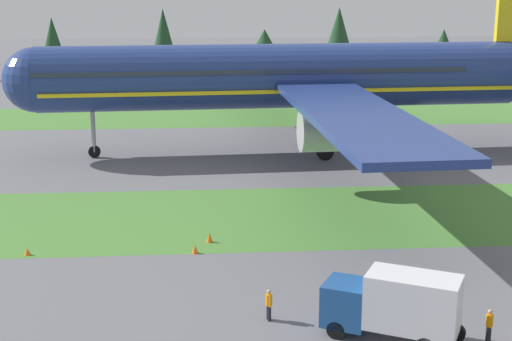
% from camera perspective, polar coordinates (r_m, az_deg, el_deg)
% --- Properties ---
extents(grass_strip_near, '(320.00, 15.45, 0.01)m').
position_cam_1_polar(grass_strip_near, '(57.87, -2.85, -3.51)').
color(grass_strip_near, '#4C8438').
rests_on(grass_strip_near, ground).
extents(grass_strip_far, '(320.00, 15.45, 0.01)m').
position_cam_1_polar(grass_strip_far, '(99.56, -3.49, 4.07)').
color(grass_strip_far, '#4C8438').
rests_on(grass_strip_far, ground).
extents(airliner, '(57.92, 71.42, 22.12)m').
position_cam_1_polar(airliner, '(77.83, 2.97, 7.10)').
color(airliner, navy).
rests_on(airliner, ground).
extents(catering_truck, '(7.24, 5.23, 3.58)m').
position_cam_1_polar(catering_truck, '(39.05, 10.28, -9.76)').
color(catering_truck, '#1E4C8E').
rests_on(catering_truck, ground).
extents(ground_crew_marshaller, '(0.36, 0.56, 1.74)m').
position_cam_1_polar(ground_crew_marshaller, '(40.37, 17.02, -10.92)').
color(ground_crew_marshaller, black).
rests_on(ground_crew_marshaller, ground).
extents(ground_crew_loader, '(0.36, 0.55, 1.74)m').
position_cam_1_polar(ground_crew_loader, '(40.90, 0.97, -9.91)').
color(ground_crew_loader, black).
rests_on(ground_crew_loader, ground).
extents(taxiway_marker_0, '(0.44, 0.44, 0.56)m').
position_cam_1_polar(taxiway_marker_0, '(50.62, -4.58, -5.87)').
color(taxiway_marker_0, orange).
rests_on(taxiway_marker_0, ground).
extents(taxiway_marker_1, '(0.44, 0.44, 0.47)m').
position_cam_1_polar(taxiway_marker_1, '(52.35, -16.71, -5.82)').
color(taxiway_marker_1, orange).
rests_on(taxiway_marker_1, ground).
extents(taxiway_marker_2, '(0.44, 0.44, 0.69)m').
position_cam_1_polar(taxiway_marker_2, '(52.56, -3.49, -5.01)').
color(taxiway_marker_2, orange).
rests_on(taxiway_marker_2, ground).
extents(distant_tree_line, '(196.56, 8.60, 12.27)m').
position_cam_1_polar(distant_tree_line, '(138.81, -0.87, 9.86)').
color(distant_tree_line, '#4C3823').
rests_on(distant_tree_line, ground).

